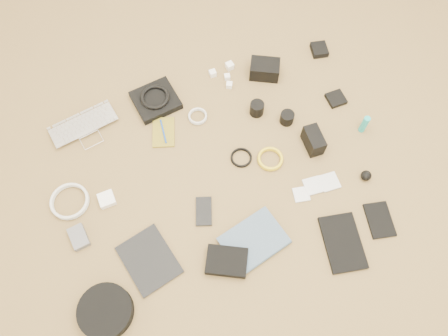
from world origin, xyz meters
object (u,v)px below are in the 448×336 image
object	(u,v)px
phone	(204,211)
laptop	(87,132)
tablet	(149,260)
paperback	(268,259)
headphone_case	(106,311)
dslr_camera	(265,69)

from	to	relation	value
phone	laptop	bearing A→B (deg)	143.11
tablet	phone	bearing A→B (deg)	9.67
laptop	paperback	xyz separation A→B (m)	(0.58, -0.79, 0.00)
tablet	headphone_case	size ratio (longest dim) A/B	1.16
laptop	phone	bearing A→B (deg)	-66.19
laptop	phone	size ratio (longest dim) A/B	2.39
headphone_case	paperback	world-z (taller)	headphone_case
laptop	tablet	distance (m)	0.66
dslr_camera	headphone_case	size ratio (longest dim) A/B	0.68
paperback	headphone_case	bearing A→B (deg)	73.72
laptop	paperback	size ratio (longest dim) A/B	1.24
paperback	dslr_camera	bearing A→B (deg)	-35.61
phone	paperback	distance (m)	0.33
phone	headphone_case	bearing A→B (deg)	-133.30
phone	headphone_case	world-z (taller)	headphone_case
laptop	paperback	bearing A→B (deg)	-67.25
paperback	tablet	bearing A→B (deg)	55.84
headphone_case	dslr_camera	bearing A→B (deg)	43.01
headphone_case	tablet	bearing A→B (deg)	36.89
tablet	paperback	bearing A→B (deg)	-33.98
headphone_case	paperback	bearing A→B (deg)	0.81
phone	headphone_case	distance (m)	0.54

